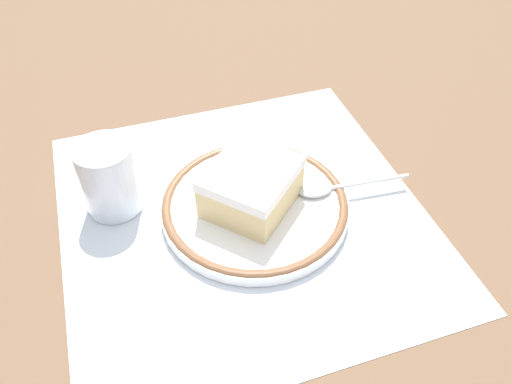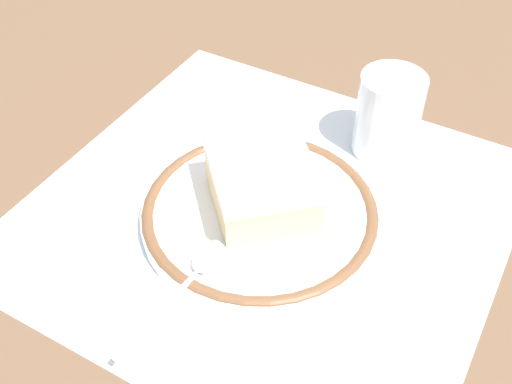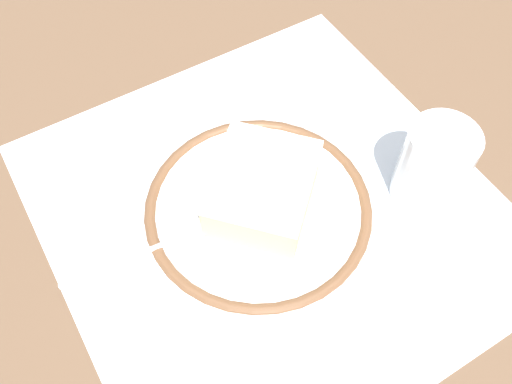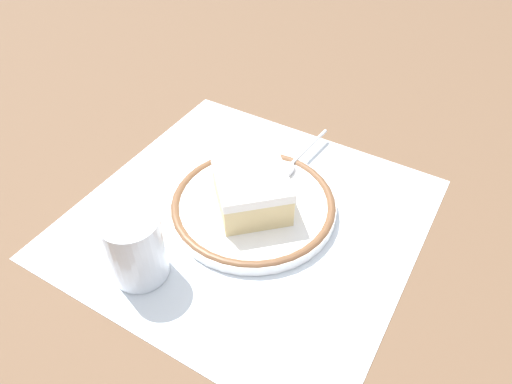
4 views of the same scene
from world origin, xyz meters
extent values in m
plane|color=brown|center=(0.00, 0.00, 0.00)|extent=(2.40, 2.40, 0.00)
cube|color=silver|center=(0.00, 0.00, 0.00)|extent=(0.40, 0.42, 0.00)
cylinder|color=white|center=(0.01, 0.00, 0.01)|extent=(0.21, 0.21, 0.01)
torus|color=brown|center=(0.01, 0.00, 0.01)|extent=(0.21, 0.21, 0.01)
cube|color=beige|center=(0.01, 0.00, 0.04)|extent=(0.13, 0.13, 0.04)
cube|color=white|center=(0.01, 0.00, 0.06)|extent=(0.13, 0.13, 0.01)
ellipsoid|color=silver|center=(0.09, -0.01, 0.02)|extent=(0.04, 0.03, 0.01)
cylinder|color=silver|center=(0.15, -0.01, 0.02)|extent=(0.10, 0.01, 0.01)
cylinder|color=silver|center=(-0.14, 0.06, 0.04)|extent=(0.06, 0.06, 0.09)
cylinder|color=silver|center=(-0.14, 0.06, 0.02)|extent=(0.06, 0.06, 0.04)
camera|label=1|loc=(-0.11, -0.39, 0.43)|focal=36.24mm
camera|label=2|loc=(0.36, 0.19, 0.42)|focal=44.24mm
camera|label=3|loc=(0.16, 0.24, 0.46)|focal=39.56mm
camera|label=4|loc=(-0.36, -0.22, 0.44)|focal=33.03mm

